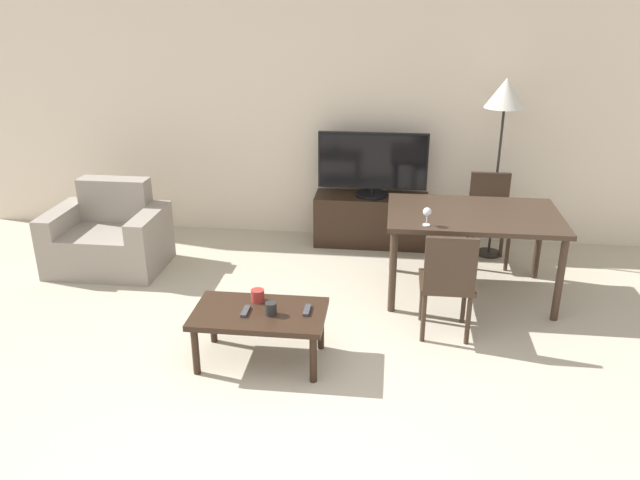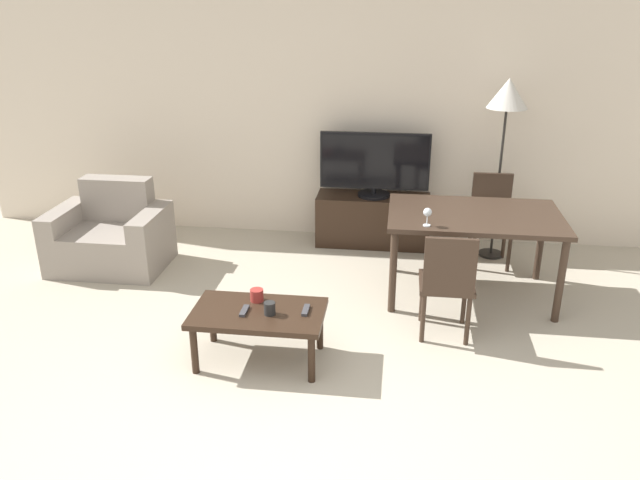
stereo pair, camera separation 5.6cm
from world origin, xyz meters
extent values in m
plane|color=#B2A893|center=(0.00, 0.00, 0.00)|extent=(18.00, 18.00, 0.00)
cube|color=beige|center=(0.00, 3.69, 1.35)|extent=(7.78, 0.06, 2.70)
cube|color=gray|center=(-2.02, 2.52, 0.19)|extent=(0.66, 0.74, 0.38)
cube|color=gray|center=(-2.02, 2.79, 0.59)|extent=(0.66, 0.20, 0.41)
cube|color=gray|center=(-2.44, 2.52, 0.28)|extent=(0.18, 0.74, 0.56)
cube|color=gray|center=(-1.60, 2.52, 0.28)|extent=(0.18, 0.74, 0.56)
cube|color=black|center=(0.39, 3.42, 0.26)|extent=(1.14, 0.40, 0.52)
cylinder|color=black|center=(0.39, 3.42, 0.53)|extent=(0.32, 0.32, 0.03)
cylinder|color=black|center=(0.39, 3.42, 0.57)|extent=(0.04, 0.04, 0.05)
cube|color=black|center=(0.39, 3.42, 0.88)|extent=(1.08, 0.04, 0.56)
cube|color=black|center=(0.39, 3.40, 0.88)|extent=(1.04, 0.01, 0.53)
cube|color=black|center=(-0.28, 1.11, 0.37)|extent=(0.91, 0.53, 0.04)
cylinder|color=black|center=(-0.68, 0.90, 0.18)|extent=(0.05, 0.05, 0.35)
cylinder|color=black|center=(0.12, 0.90, 0.18)|extent=(0.05, 0.05, 0.35)
cylinder|color=black|center=(-0.68, 1.33, 0.18)|extent=(0.05, 0.05, 0.35)
cylinder|color=black|center=(0.12, 1.33, 0.18)|extent=(0.05, 0.05, 0.35)
cube|color=#38281E|center=(1.27, 2.37, 0.72)|extent=(1.41, 0.92, 0.04)
cylinder|color=#38281E|center=(0.63, 1.97, 0.35)|extent=(0.06, 0.06, 0.70)
cylinder|color=#38281E|center=(1.92, 1.97, 0.35)|extent=(0.06, 0.06, 0.70)
cylinder|color=#38281E|center=(0.63, 2.76, 0.35)|extent=(0.06, 0.06, 0.70)
cylinder|color=#38281E|center=(1.92, 2.76, 0.35)|extent=(0.06, 0.06, 0.70)
cube|color=#38281E|center=(1.03, 1.68, 0.41)|extent=(0.40, 0.40, 0.04)
cylinder|color=#38281E|center=(0.87, 1.84, 0.20)|extent=(0.04, 0.04, 0.40)
cylinder|color=#38281E|center=(1.19, 1.84, 0.20)|extent=(0.04, 0.04, 0.40)
cylinder|color=#38281E|center=(0.87, 1.52, 0.20)|extent=(0.04, 0.04, 0.40)
cylinder|color=#38281E|center=(1.19, 1.52, 0.20)|extent=(0.04, 0.04, 0.40)
cube|color=#38281E|center=(1.03, 1.50, 0.64)|extent=(0.37, 0.04, 0.41)
cube|color=#38281E|center=(1.52, 3.05, 0.41)|extent=(0.40, 0.40, 0.04)
cylinder|color=#38281E|center=(1.36, 2.89, 0.20)|extent=(0.04, 0.04, 0.40)
cylinder|color=#38281E|center=(1.68, 2.89, 0.20)|extent=(0.04, 0.04, 0.40)
cylinder|color=#38281E|center=(1.36, 3.22, 0.20)|extent=(0.04, 0.04, 0.40)
cylinder|color=#38281E|center=(1.68, 3.22, 0.20)|extent=(0.04, 0.04, 0.40)
cube|color=#38281E|center=(1.52, 3.24, 0.64)|extent=(0.37, 0.04, 0.41)
cylinder|color=black|center=(1.58, 3.27, 0.01)|extent=(0.24, 0.24, 0.02)
cylinder|color=black|center=(1.58, 3.27, 0.74)|extent=(0.02, 0.02, 1.42)
cone|color=beige|center=(1.58, 3.27, 1.58)|extent=(0.37, 0.37, 0.27)
cube|color=#38383D|center=(-0.37, 1.09, 0.40)|extent=(0.04, 0.15, 0.02)
cube|color=#38383D|center=(0.05, 1.15, 0.40)|extent=(0.04, 0.15, 0.02)
cylinder|color=black|center=(-0.19, 1.08, 0.44)|extent=(0.08, 0.08, 0.09)
cylinder|color=maroon|center=(-0.32, 1.26, 0.44)|extent=(0.09, 0.09, 0.09)
cylinder|color=silver|center=(0.87, 2.02, 0.74)|extent=(0.06, 0.06, 0.01)
cylinder|color=silver|center=(0.87, 2.02, 0.78)|extent=(0.01, 0.01, 0.07)
sphere|color=silver|center=(0.87, 2.02, 0.85)|extent=(0.07, 0.07, 0.07)
camera|label=1|loc=(0.59, -2.60, 2.43)|focal=35.00mm
camera|label=2|loc=(0.64, -2.59, 2.43)|focal=35.00mm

